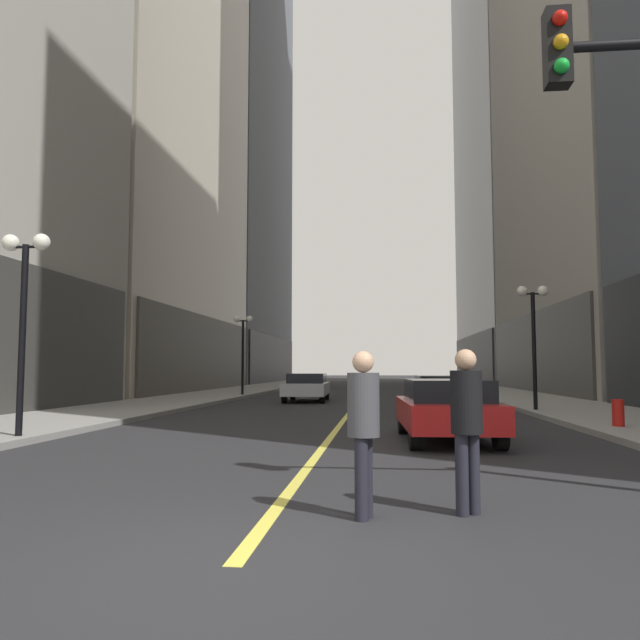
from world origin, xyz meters
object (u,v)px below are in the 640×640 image
Objects in this scene: street_lamp_left_near at (24,288)px; street_lamp_right_mid at (533,319)px; car_red at (446,408)px; pedestrian_in_black_coat at (467,417)px; car_maroon at (440,394)px; fire_hydrant_right at (618,416)px; pedestrian_with_orange_bag at (363,420)px; car_silver at (307,386)px; street_lamp_left_far at (243,337)px.

street_lamp_left_near is 1.00× the size of street_lamp_right_mid.
pedestrian_in_black_coat is (-0.45, -6.60, 0.31)m from car_red.
street_lamp_left_near is at bearing -137.83° from car_maroon.
street_lamp_left_near is 5.54× the size of fire_hydrant_right.
car_red is 0.98× the size of car_maroon.
street_lamp_left_near is (-7.38, 5.71, 2.24)m from pedestrian_with_orange_bag.
car_silver is at bearing 107.65° from car_red.
car_red is 0.98× the size of street_lamp_left_far.
pedestrian_with_orange_bag reaches higher than car_red.
street_lamp_left_near and street_lamp_right_mid have the same top height.
street_lamp_left_near is at bearing -90.00° from street_lamp_left_far.
car_maroon is at bearing -51.32° from street_lamp_left_far.
street_lamp_left_far is 1.00× the size of street_lamp_right_mid.
pedestrian_with_orange_bag is 9.60m from street_lamp_left_near.
street_lamp_right_mid is at bearing 94.72° from fire_hydrant_right.
street_lamp_left_near and street_lamp_left_far have the same top height.
street_lamp_left_far reaches higher than car_red.
fire_hydrant_right is (9.31, -13.19, -0.32)m from car_silver.
pedestrian_with_orange_bag is 16.36m from street_lamp_right_mid.
car_maroon is 15.39m from street_lamp_left_far.
pedestrian_with_orange_bag reaches higher than fire_hydrant_right.
car_silver is 1.04× the size of street_lamp_left_near.
street_lamp_right_mid is (12.80, -10.88, 0.00)m from street_lamp_left_far.
fire_hydrant_right is at bearing -85.28° from street_lamp_right_mid.
street_lamp_left_near is at bearing -143.23° from street_lamp_right_mid.
pedestrian_with_orange_bag is at bearing -98.38° from car_maroon.
fire_hydrant_right is (4.82, 8.93, -0.63)m from pedestrian_in_black_coat.
pedestrian_with_orange_bag reaches higher than car_silver.
car_silver is 5.76× the size of fire_hydrant_right.
street_lamp_left_near is at bearing -172.50° from car_red.
street_lamp_left_far reaches higher than car_silver.
pedestrian_with_orange_bag reaches higher than car_maroon.
street_lamp_left_near reaches higher than car_silver.
car_maroon and car_silver have the same top height.
street_lamp_right_mid is at bearing -40.36° from street_lamp_left_far.
street_lamp_left_far is (-3.99, 3.74, 2.54)m from car_silver.
pedestrian_in_black_coat is at bearing -71.85° from street_lamp_left_far.
street_lamp_right_mid is (5.42, 15.27, 2.24)m from pedestrian_with_orange_bag.
pedestrian_in_black_coat is (1.10, 0.29, 0.02)m from pedestrian_with_orange_bag.
street_lamp_right_mid is at bearing 70.47° from pedestrian_with_orange_bag.
car_red is 9.58m from street_lamp_right_mid.
street_lamp_left_near is (-8.48, 5.42, 2.22)m from pedestrian_in_black_coat.
street_lamp_right_mid is (12.80, 9.57, 0.00)m from street_lamp_left_near.
street_lamp_left_far is at bearing 108.15° from pedestrian_in_black_coat.
car_red reaches higher than fire_hydrant_right.
car_silver is (-4.94, 15.53, 0.00)m from car_red.
car_maroon is at bearing 81.62° from pedestrian_with_orange_bag.
car_silver is 11.62m from street_lamp_right_mid.
street_lamp_left_near is at bearing -165.21° from fire_hydrant_right.
car_maroon is at bearing 42.17° from street_lamp_left_near.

